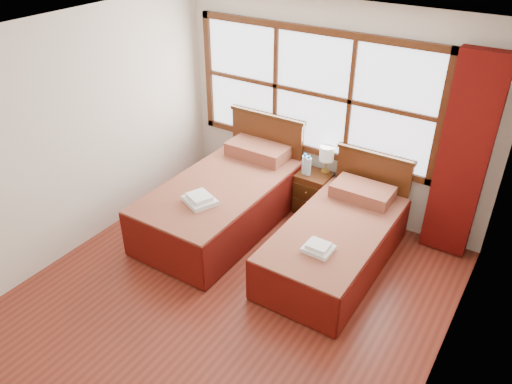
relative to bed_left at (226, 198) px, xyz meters
The scene contains 15 objects.
floor 1.50m from the bed_left, 55.19° to the right, with size 4.50×4.50×0.00m, color maroon.
ceiling 2.68m from the bed_left, 55.19° to the right, with size 4.50×4.50×0.00m, color white.
wall_back 1.65m from the bed_left, 51.75° to the left, with size 4.00×4.00×0.00m, color silver.
wall_left 1.93m from the bed_left, 134.35° to the right, with size 4.50×4.50×0.00m, color silver.
wall_right 3.22m from the bed_left, 22.89° to the right, with size 4.50×4.50×0.00m, color silver.
window 1.64m from the bed_left, 60.23° to the left, with size 3.16×0.06×1.56m.
curtain 2.73m from the bed_left, 20.61° to the left, with size 0.50×0.16×2.30m, color #5C0C09.
bed_left is the anchor object (origin of this frame).
bed_right 1.49m from the bed_left, ahead, with size 1.01×2.03×0.98m.
nightstand 1.13m from the bed_left, 45.28° to the left, with size 0.41×0.41×0.54m.
towels_left 0.65m from the bed_left, 84.05° to the right, with size 0.43×0.40×0.10m.
towels_right 1.62m from the bed_left, 19.40° to the right, with size 0.28×0.25×0.08m.
lamp 1.35m from the bed_left, 46.57° to the left, with size 0.18×0.18×0.35m.
bottle_near 1.06m from the bed_left, 48.49° to the left, with size 0.07×0.07×0.27m.
bottle_far 1.09m from the bed_left, 46.07° to the left, with size 0.07×0.07×0.26m.
Camera 1 is at (2.29, -2.97, 3.59)m, focal length 35.00 mm.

